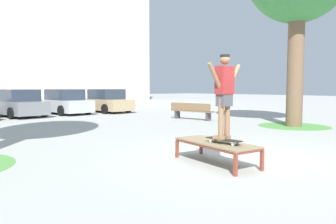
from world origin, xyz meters
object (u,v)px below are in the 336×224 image
Objects in this scene: skate_box at (216,144)px; skateboard at (224,140)px; car_tan at (105,102)px; park_bench at (192,111)px; skater at (224,90)px; car_grey at (18,104)px; car_silver at (64,103)px.

skateboard reaches higher than skate_box.
car_tan is 1.75× the size of park_bench.
skate_box is 0.82× the size of park_bench.
park_bench is at bearing 47.81° from skater.
car_silver is (2.64, 0.05, 0.00)m from car_grey.
skater is at bearing -112.03° from car_tan.
skateboard is 15.31m from car_tan.
car_silver is at bearing 171.12° from car_tan.
skate_box is 2.49× the size of skateboard.
park_bench is at bearing -66.97° from car_silver.
car_silver is 2.67m from car_tan.
park_bench is (6.34, 7.00, -0.09)m from skateboard.
skater is 9.50m from park_bench.
skate_box is 9.25m from park_bench.
car_grey is at bearing 88.18° from skater.
skater is 14.96m from car_silver.
car_silver is (3.07, 14.38, 0.28)m from skate_box.
park_bench is (6.34, 6.99, -1.08)m from skater.
car_tan is at bearing 67.97° from skater.
skateboard is 0.19× the size of car_tan.
skate_box is 1.18× the size of skater.
skateboard is 9.44m from park_bench.
skater reaches higher than car_silver.
skateboard is (-0.04, -0.23, 0.12)m from skate_box.
park_bench is (3.24, -7.61, -0.24)m from car_silver.
car_silver is 1.01× the size of car_tan.
skater is at bearing -98.97° from skate_box.
car_grey is at bearing 88.29° from skate_box.
skate_box is 14.34m from car_grey.
skateboard is 0.99m from skater.
car_tan is at bearing 67.98° from skateboard.
car_silver reaches higher than park_bench.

